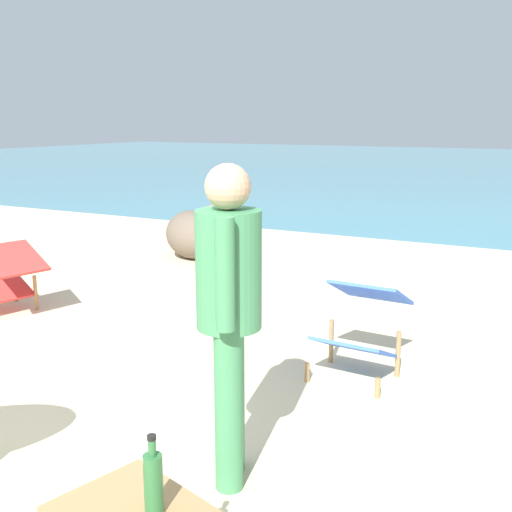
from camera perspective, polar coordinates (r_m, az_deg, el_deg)
The scene contains 8 objects.
sand_beach at distance 3.88m, azimuth -19.94°, elevation -16.56°, with size 18.00×14.00×0.04m, color beige.
water_surface at distance 24.45m, azimuth 21.26°, elevation 7.31°, with size 60.00×36.00×0.03m, color teal.
bottle at distance 2.30m, azimuth -9.44°, elevation -19.87°, with size 0.07×0.07×0.30m.
deck_chair_near at distance 6.26m, azimuth -22.11°, elevation -1.66°, with size 0.88×0.72×0.68m.
deck_chair_far at distance 4.56m, azimuth 9.77°, elevation -5.99°, with size 0.58×0.80×0.68m.
person_standing at distance 3.02m, azimuth -2.51°, elevation -4.28°, with size 0.32×0.47×1.62m.
shore_rock_large at distance 8.25m, azimuth -5.83°, elevation 1.99°, with size 0.90×0.66×0.64m, color #6B5B4C.
shore_rock_medium at distance 9.24m, azimuth -3.24°, elevation 3.03°, with size 0.89×0.73×0.60m, color gray.
Camera 1 is at (2.58, -2.24, 1.86)m, focal length 43.38 mm.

